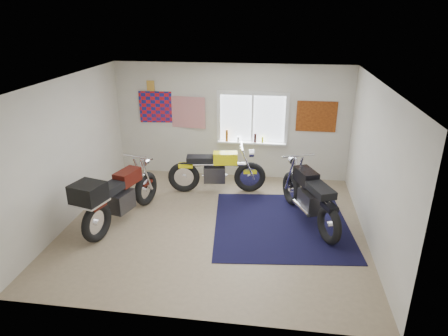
# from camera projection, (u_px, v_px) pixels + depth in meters

# --- Properties ---
(ground) EXTENTS (5.50, 5.50, 0.00)m
(ground) POSITION_uv_depth(u_px,v_px,m) (215.00, 225.00, 7.57)
(ground) COLOR #9E896B
(ground) RESTS_ON ground
(room_shell) EXTENTS (5.50, 5.50, 5.50)m
(room_shell) POSITION_uv_depth(u_px,v_px,m) (214.00, 143.00, 6.97)
(room_shell) COLOR white
(room_shell) RESTS_ON ground
(navy_rug) EXTENTS (2.76, 2.85, 0.01)m
(navy_rug) POSITION_uv_depth(u_px,v_px,m) (281.00, 224.00, 7.59)
(navy_rug) COLOR black
(navy_rug) RESTS_ON ground
(window_assembly) EXTENTS (1.66, 0.17, 1.26)m
(window_assembly) POSITION_uv_depth(u_px,v_px,m) (252.00, 122.00, 9.28)
(window_assembly) COLOR white
(window_assembly) RESTS_ON room_shell
(oil_bottles) EXTENTS (0.90, 0.07, 0.28)m
(oil_bottles) POSITION_uv_depth(u_px,v_px,m) (241.00, 137.00, 9.38)
(oil_bottles) COLOR brown
(oil_bottles) RESTS_ON window_assembly
(flag_display) EXTENTS (1.60, 0.10, 1.17)m
(flag_display) POSITION_uv_depth(u_px,v_px,m) (151.00, 86.00, 9.31)
(flag_display) COLOR red
(flag_display) RESTS_ON room_shell
(triumph_poster) EXTENTS (0.90, 0.03, 0.70)m
(triumph_poster) POSITION_uv_depth(u_px,v_px,m) (316.00, 117.00, 9.03)
(triumph_poster) COLOR #A54C14
(triumph_poster) RESTS_ON room_shell
(yellow_triumph) EXTENTS (2.16, 0.65, 1.09)m
(yellow_triumph) POSITION_uv_depth(u_px,v_px,m) (216.00, 171.00, 8.80)
(yellow_triumph) COLOR black
(yellow_triumph) RESTS_ON ground
(black_chrome_bike) EXTENTS (1.07, 2.14, 1.17)m
(black_chrome_bike) POSITION_uv_depth(u_px,v_px,m) (309.00, 197.00, 7.52)
(black_chrome_bike) COLOR black
(black_chrome_bike) RESTS_ON navy_rug
(maroon_tourer) EXTENTS (1.01, 2.24, 1.14)m
(maroon_tourer) POSITION_uv_depth(u_px,v_px,m) (116.00, 196.00, 7.36)
(maroon_tourer) COLOR black
(maroon_tourer) RESTS_ON ground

